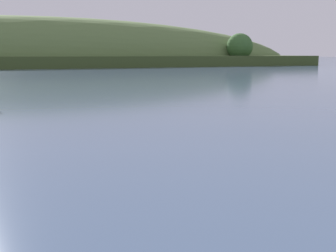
% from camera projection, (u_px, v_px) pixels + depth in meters
% --- Properties ---
extents(far_shoreline_hill, '(437.34, 102.12, 55.17)m').
position_uv_depth(far_shoreline_hill, '(28.00, 66.00, 259.25)').
color(far_shoreline_hill, '#3C4E24').
rests_on(far_shoreline_hill, ground).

